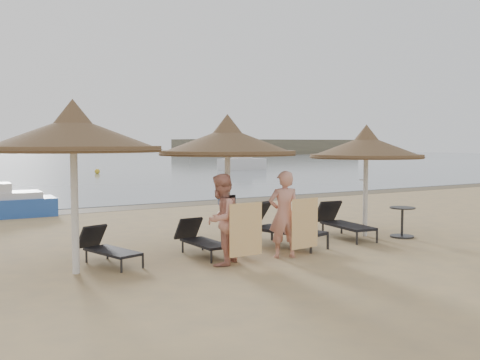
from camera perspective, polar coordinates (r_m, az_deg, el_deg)
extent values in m
plane|color=tan|center=(11.17, 0.77, -8.21)|extent=(160.00, 160.00, 0.00)
cube|color=brown|center=(19.69, -13.77, -3.00)|extent=(200.00, 1.60, 0.01)
cube|color=brown|center=(107.99, 3.31, 3.54)|extent=(40.00, 8.00, 3.00)
cube|color=silver|center=(45.94, 0.22, 1.68)|extent=(4.00, 1.60, 1.00)
cube|color=silver|center=(45.92, 0.22, 2.61)|extent=(1.50, 1.00, 0.60)
cylinder|color=silver|center=(10.05, -17.21, -3.13)|extent=(0.13, 0.13, 2.29)
cone|color=brown|center=(9.98, -17.37, 4.81)|extent=(3.17, 3.17, 0.60)
cone|color=brown|center=(9.99, -17.42, 6.87)|extent=(0.76, 0.76, 0.49)
cylinder|color=brown|center=(9.98, -17.34, 3.18)|extent=(3.11, 3.11, 0.11)
cylinder|color=silver|center=(11.70, -1.34, -2.24)|extent=(0.12, 0.12, 2.18)
cone|color=brown|center=(11.63, -1.35, 4.23)|extent=(3.01, 3.01, 0.57)
cone|color=brown|center=(11.64, -1.35, 5.92)|extent=(0.73, 0.73, 0.47)
cylinder|color=brown|center=(11.63, -1.35, 2.90)|extent=(2.95, 2.95, 0.10)
cylinder|color=silver|center=(13.83, 13.23, -1.63)|extent=(0.12, 0.12, 2.06)
cone|color=brown|center=(13.77, 13.31, 3.53)|extent=(2.85, 2.85, 0.54)
cone|color=brown|center=(13.77, 13.34, 4.88)|extent=(0.69, 0.69, 0.44)
cylinder|color=brown|center=(13.77, 13.30, 2.47)|extent=(2.79, 2.79, 0.10)
cylinder|color=#272729|center=(10.07, -12.54, -8.97)|extent=(0.04, 0.04, 0.24)
cylinder|color=#272729|center=(10.34, -10.32, -8.60)|extent=(0.04, 0.04, 0.24)
cylinder|color=#272729|center=(11.06, -16.06, -7.86)|extent=(0.04, 0.04, 0.24)
cylinder|color=#272729|center=(11.31, -13.96, -7.56)|extent=(0.04, 0.04, 0.24)
cube|color=black|center=(10.69, -13.43, -7.43)|extent=(0.86, 1.38, 0.05)
cube|color=black|center=(11.28, -15.56, -5.81)|extent=(0.61, 0.49, 0.48)
cylinder|color=#272729|center=(10.59, -3.07, -8.22)|extent=(0.04, 0.04, 0.24)
cylinder|color=#272729|center=(10.84, -0.81, -7.93)|extent=(0.04, 0.04, 0.24)
cylinder|color=#272729|center=(11.64, -6.14, -7.12)|extent=(0.04, 0.04, 0.24)
cylinder|color=#272729|center=(11.87, -4.02, -6.89)|extent=(0.04, 0.04, 0.24)
cube|color=black|center=(11.23, -3.69, -6.74)|extent=(0.60, 1.33, 0.05)
cube|color=black|center=(11.86, -5.54, -5.14)|extent=(0.56, 0.39, 0.50)
cylinder|color=#272729|center=(11.58, 7.58, -7.00)|extent=(0.06, 0.06, 0.32)
cylinder|color=#272729|center=(12.10, 9.35, -6.54)|extent=(0.06, 0.06, 0.32)
cylinder|color=#272729|center=(12.56, 1.55, -6.10)|extent=(0.06, 0.06, 0.32)
cylinder|color=#272729|center=(13.04, 3.43, -5.73)|extent=(0.06, 0.06, 0.32)
cube|color=black|center=(12.30, 5.17, -5.41)|extent=(1.16, 1.85, 0.07)
cube|color=black|center=(12.90, 1.62, -3.72)|extent=(0.82, 0.66, 0.65)
cylinder|color=#272729|center=(12.73, 12.36, -6.13)|extent=(0.05, 0.05, 0.29)
cylinder|color=#272729|center=(13.08, 14.40, -5.90)|extent=(0.05, 0.05, 0.29)
cylinder|color=#272729|center=(13.90, 8.83, -5.23)|extent=(0.05, 0.05, 0.29)
cylinder|color=#272729|center=(14.22, 10.79, -5.05)|extent=(0.05, 0.05, 0.29)
cube|color=black|center=(13.49, 11.41, -4.80)|extent=(0.82, 1.61, 0.06)
cube|color=black|center=(14.19, 9.31, -3.33)|extent=(0.69, 0.51, 0.58)
cylinder|color=#272729|center=(14.05, 16.88, -5.77)|extent=(0.58, 0.58, 0.04)
cylinder|color=#272729|center=(14.00, 16.91, -4.34)|extent=(0.06, 0.06, 0.71)
cylinder|color=#272729|center=(13.95, 16.94, -2.85)|extent=(0.63, 0.63, 0.03)
imported|color=tan|center=(10.31, -2.04, -3.46)|extent=(1.12, 1.06, 2.05)
imported|color=tan|center=(11.00, 4.72, -2.93)|extent=(1.11, 0.91, 2.08)
cube|color=orange|center=(10.23, 0.64, -5.32)|extent=(0.73, 0.03, 1.02)
cube|color=orange|center=(11.06, 6.95, -4.62)|extent=(0.73, 0.10, 1.03)
cube|color=silver|center=(11.85, -1.77, -1.78)|extent=(0.30, 0.19, 0.36)
cube|color=black|center=(11.57, -0.95, -2.41)|extent=(0.24, 0.15, 0.32)
cube|color=#2651A9|center=(18.65, -22.74, -2.68)|extent=(2.39, 1.46, 0.59)
cube|color=silver|center=(18.62, -22.77, -1.56)|extent=(1.53, 1.22, 0.27)
cube|color=silver|center=(18.55, -24.10, -0.85)|extent=(0.56, 0.98, 0.37)
sphere|color=gold|center=(41.72, -14.99, 0.89)|extent=(0.40, 0.40, 0.40)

